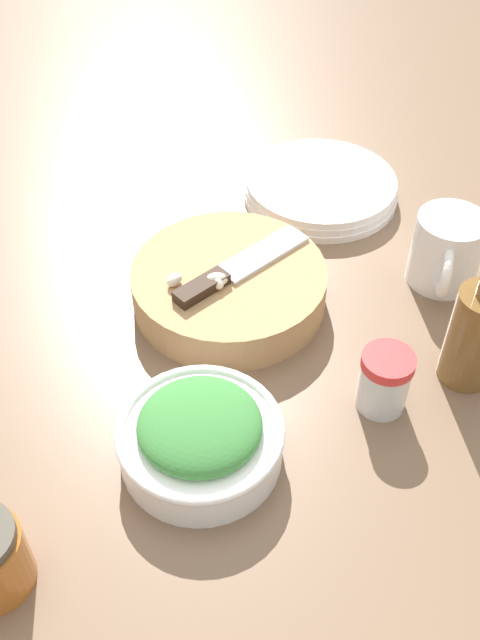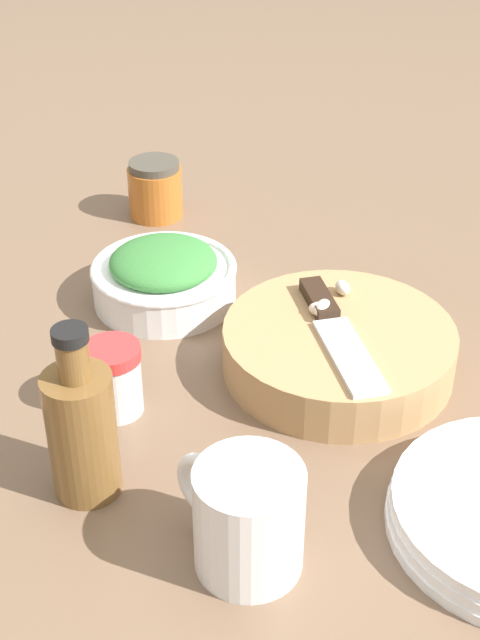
# 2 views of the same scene
# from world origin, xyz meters

# --- Properties ---
(ground_plane) EXTENTS (5.00, 5.00, 0.00)m
(ground_plane) POSITION_xyz_m (0.00, 0.00, 0.00)
(ground_plane) COLOR brown
(cutting_board) EXTENTS (0.22, 0.22, 0.05)m
(cutting_board) POSITION_xyz_m (-0.02, -0.10, 0.02)
(cutting_board) COLOR tan
(cutting_board) RESTS_ON ground_plane
(chef_knife) EXTENTS (0.19, 0.06, 0.01)m
(chef_knife) POSITION_xyz_m (-0.03, -0.09, 0.05)
(chef_knife) COLOR black
(chef_knife) RESTS_ON cutting_board
(garlic_cloves) EXTENTS (0.07, 0.05, 0.02)m
(garlic_cloves) POSITION_xyz_m (0.01, -0.09, 0.06)
(garlic_cloves) COLOR #F2DCCD
(garlic_cloves) RESTS_ON cutting_board
(herb_bowl) EXTENTS (0.16, 0.16, 0.07)m
(herb_bowl) POSITION_xyz_m (0.11, 0.08, 0.03)
(herb_bowl) COLOR white
(herb_bowl) RESTS_ON ground_plane
(spice_jar) EXTENTS (0.05, 0.05, 0.07)m
(spice_jar) POSITION_xyz_m (-0.08, 0.11, 0.04)
(spice_jar) COLOR silver
(spice_jar) RESTS_ON ground_plane
(coffee_mug) EXTENTS (0.10, 0.10, 0.09)m
(coffee_mug) POSITION_xyz_m (-0.26, -0.00, 0.04)
(coffee_mug) COLOR white
(coffee_mug) RESTS_ON ground_plane
(plate_stack) EXTENTS (0.21, 0.21, 0.03)m
(plate_stack) POSITION_xyz_m (-0.24, -0.21, 0.01)
(plate_stack) COLOR white
(plate_stack) RESTS_ON ground_plane
(oil_bottle) EXTENTS (0.06, 0.06, 0.16)m
(oil_bottle) POSITION_xyz_m (-0.18, 0.13, 0.06)
(oil_bottle) COLOR brown
(oil_bottle) RESTS_ON ground_plane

